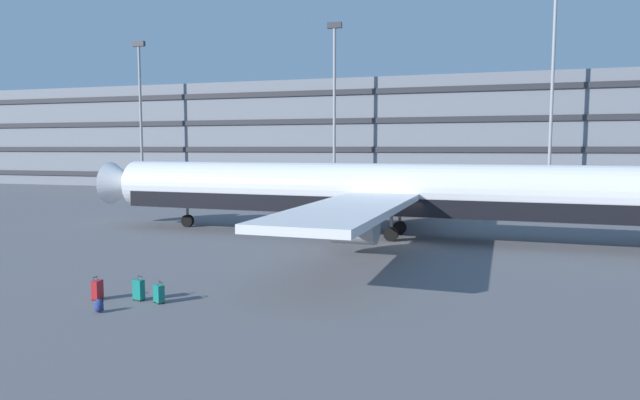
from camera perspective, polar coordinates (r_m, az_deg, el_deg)
name	(u,v)px	position (r m, az deg, el deg)	size (l,w,h in m)	color
ground_plane	(400,243)	(34.13, 8.26, -4.44)	(600.00, 600.00, 0.00)	#5B5B60
terminal_structure	(450,136)	(80.61, 13.24, 6.45)	(156.80, 18.48, 14.96)	slate
airliner	(380,192)	(36.10, 6.21, 0.78)	(42.45, 34.48, 9.92)	silver
light_mast_far_left	(140,104)	(81.11, -18.02, 9.38)	(1.80, 0.50, 20.29)	gray
light_mast_left	(334,96)	(69.43, 1.50, 10.69)	(1.80, 0.50, 21.06)	gray
light_mast_center_left	(553,72)	(67.61, 22.88, 12.03)	(1.80, 0.50, 24.74)	gray
suitcase_silver	(97,289)	(23.08, -21.97, -8.54)	(0.27, 0.42, 0.88)	#B21E23
suitcase_laid_flat	(159,293)	(21.84, -16.27, -9.22)	(0.51, 0.44, 0.80)	#147266
suitcase_navy	(139,289)	(22.41, -18.19, -8.74)	(0.47, 0.34, 0.93)	#147266
backpack_purple	(99,306)	(21.34, -21.85, -10.12)	(0.38, 0.36, 0.53)	navy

